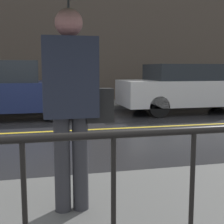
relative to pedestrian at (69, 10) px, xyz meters
name	(u,v)px	position (x,y,z in m)	size (l,w,h in m)	color
ground_plane	(37,132)	(-0.34, 4.28, -1.87)	(80.00, 80.00, 0.00)	#262628
sidewalk_far	(37,106)	(-0.34, 8.68, -1.81)	(28.00, 2.06, 0.13)	#60605E
lane_marking	(37,132)	(-0.34, 4.28, -1.87)	(25.20, 0.12, 0.01)	gold
building_storefront	(35,26)	(-0.34, 9.86, 1.15)	(28.00, 0.30, 6.04)	#4C4238
railing_foreground	(25,219)	(-0.34, -1.38, -1.11)	(12.00, 0.04, 0.99)	black
pedestrian	(69,10)	(0.00, 0.00, 0.00)	(1.11, 1.11, 2.19)	#333338
car_navy	(0,90)	(-1.31, 6.44, -1.07)	(4.57, 1.85, 1.60)	#19234C
car_white	(190,88)	(4.46, 6.44, -1.09)	(4.60, 1.79, 1.53)	silver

